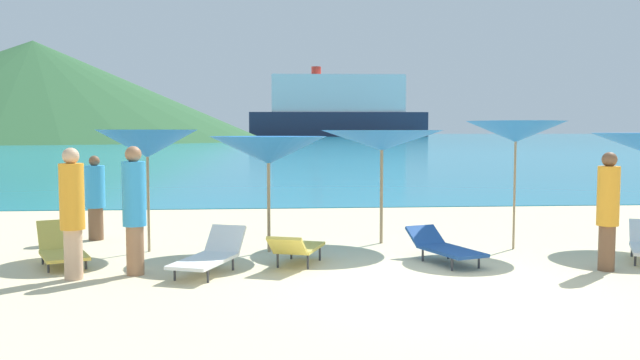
# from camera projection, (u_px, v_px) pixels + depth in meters

# --- Properties ---
(ground_plane) EXTENTS (50.00, 100.00, 0.30)m
(ground_plane) POSITION_uv_depth(u_px,v_px,m) (345.00, 210.00, 19.07)
(ground_plane) COLOR beige
(ocean_water) EXTENTS (650.00, 440.00, 0.02)m
(ocean_water) POSITION_uv_depth(u_px,v_px,m) (271.00, 137.00, 237.02)
(ocean_water) COLOR teal
(ocean_water) RESTS_ON ground_plane
(headland_hill) EXTENTS (99.02, 99.02, 21.21)m
(headland_hill) POSITION_uv_depth(u_px,v_px,m) (34.00, 91.00, 141.25)
(headland_hill) COLOR #2D5B33
(headland_hill) RESTS_ON ground_plane
(umbrella_0) EXTENTS (1.81, 1.81, 2.15)m
(umbrella_0) POSITION_uv_depth(u_px,v_px,m) (147.00, 144.00, 11.62)
(umbrella_0) COLOR #9E7F59
(umbrella_0) RESTS_ON ground_plane
(umbrella_1) EXTENTS (2.12, 2.12, 2.04)m
(umbrella_1) POSITION_uv_depth(u_px,v_px,m) (268.00, 150.00, 11.60)
(umbrella_1) COLOR #9E7F59
(umbrella_1) RESTS_ON ground_plane
(umbrella_2) EXTENTS (2.55, 2.55, 2.15)m
(umbrella_2) POSITION_uv_depth(u_px,v_px,m) (382.00, 141.00, 12.50)
(umbrella_2) COLOR #9E7F59
(umbrella_2) RESTS_ON ground_plane
(umbrella_3) EXTENTS (1.86, 1.86, 2.31)m
(umbrella_3) POSITION_uv_depth(u_px,v_px,m) (516.00, 132.00, 11.85)
(umbrella_3) COLOR #9E7F59
(umbrella_3) RESTS_ON ground_plane
(lounge_chair_1) EXTENTS (1.00, 1.50, 0.56)m
(lounge_chair_1) POSITION_uv_depth(u_px,v_px,m) (297.00, 247.00, 10.50)
(lounge_chair_1) COLOR #D8BF4C
(lounge_chair_1) RESTS_ON ground_plane
(lounge_chair_2) EXTENTS (1.15, 1.57, 0.65)m
(lounge_chair_2) POSITION_uv_depth(u_px,v_px,m) (62.00, 248.00, 10.59)
(lounge_chair_2) COLOR #D8BF4C
(lounge_chair_2) RESTS_ON ground_plane
(lounge_chair_3) EXTENTS (1.05, 1.67, 0.52)m
(lounge_chair_3) POSITION_uv_depth(u_px,v_px,m) (444.00, 247.00, 10.74)
(lounge_chair_3) COLOR #1E478C
(lounge_chair_3) RESTS_ON ground_plane
(lounge_chair_5) EXTENTS (1.12, 1.70, 0.63)m
(lounge_chair_5) POSITION_uv_depth(u_px,v_px,m) (210.00, 255.00, 9.98)
(lounge_chair_5) COLOR white
(lounge_chair_5) RESTS_ON ground_plane
(beachgoer_0) EXTENTS (0.38, 0.38, 1.65)m
(beachgoer_0) POSITION_uv_depth(u_px,v_px,m) (95.00, 196.00, 12.96)
(beachgoer_0) COLOR brown
(beachgoer_0) RESTS_ON ground_plane
(beachgoer_1) EXTENTS (0.35, 0.35, 1.90)m
(beachgoer_1) POSITION_uv_depth(u_px,v_px,m) (72.00, 210.00, 9.49)
(beachgoer_1) COLOR #DBAA84
(beachgoer_1) RESTS_ON ground_plane
(beachgoer_2) EXTENTS (0.33, 0.33, 1.81)m
(beachgoer_2) POSITION_uv_depth(u_px,v_px,m) (608.00, 208.00, 10.09)
(beachgoer_2) COLOR brown
(beachgoer_2) RESTS_ON ground_plane
(beachgoer_3) EXTENTS (0.34, 0.34, 1.91)m
(beachgoer_3) POSITION_uv_depth(u_px,v_px,m) (134.00, 207.00, 9.79)
(beachgoer_3) COLOR #A3704C
(beachgoer_3) RESTS_ON ground_plane
(cruise_ship) EXTENTS (66.20, 13.12, 25.84)m
(cruise_ship) POSITION_uv_depth(u_px,v_px,m) (338.00, 109.00, 247.80)
(cruise_ship) COLOR #262D47
(cruise_ship) RESTS_ON ocean_water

